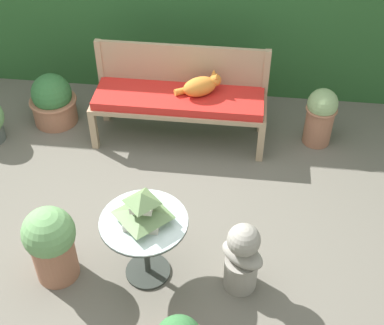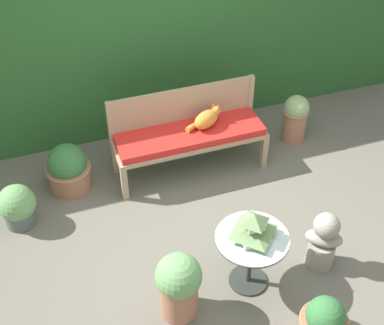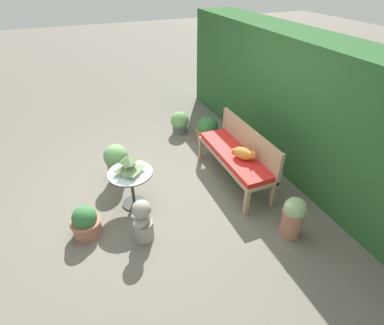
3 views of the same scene
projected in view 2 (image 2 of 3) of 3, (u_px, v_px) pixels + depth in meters
name	position (u px, v px, depth m)	size (l,w,h in m)	color
ground	(212.00, 245.00, 4.91)	(30.00, 30.00, 0.00)	#666056
foliage_hedge_back	(140.00, 35.00, 5.94)	(6.40, 0.83, 2.03)	#285628
garden_bench	(190.00, 137.00, 5.48)	(1.58, 0.50, 0.50)	tan
bench_backrest	(183.00, 109.00, 5.51)	(1.58, 0.06, 0.87)	tan
cat	(207.00, 119.00, 5.44)	(0.42, 0.30, 0.21)	orange
patio_table	(251.00, 247.00, 4.32)	(0.60, 0.60, 0.56)	#2D332D
pagoda_birdhouse	(253.00, 228.00, 4.17)	(0.31, 0.31, 0.25)	beige
garden_bust	(323.00, 241.00, 4.56)	(0.37, 0.33, 0.59)	gray
potted_plant_table_near	(179.00, 284.00, 4.16)	(0.37, 0.37, 0.63)	#9E664C
potted_plant_bench_right	(295.00, 117.00, 5.96)	(0.29, 0.29, 0.57)	#9E664C
potted_plant_bench_left	(18.00, 206.00, 4.99)	(0.36, 0.36, 0.44)	#4C5651
potted_plant_hedge_corner	(68.00, 169.00, 5.38)	(0.46, 0.46, 0.51)	#9E664C
potted_plant_patio_mid	(324.00, 322.00, 4.07)	(0.38, 0.38, 0.42)	#9E664C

